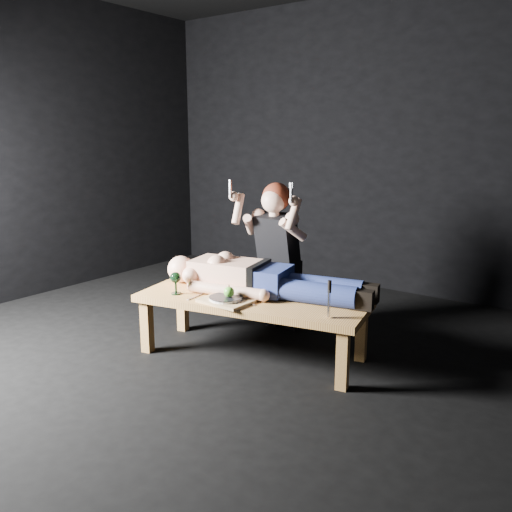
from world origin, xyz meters
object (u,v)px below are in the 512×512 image
object	(u,v)px
serving_tray	(226,301)
carving_knife	(329,299)
table	(252,327)
kneeling_woman	(282,255)
lying_man	(266,276)
goblet	(176,283)

from	to	relation	value
serving_tray	carving_knife	size ratio (longest dim) A/B	1.41
table	kneeling_woman	size ratio (longest dim) A/B	1.31
serving_tray	carving_knife	world-z (taller)	carving_knife
table	serving_tray	bearing A→B (deg)	-123.46
serving_tray	carving_knife	bearing A→B (deg)	10.40
lying_man	goblet	bearing A→B (deg)	-154.16
kneeling_woman	serving_tray	xyz separation A→B (m)	(0.07, -0.82, -0.18)
goblet	kneeling_woman	bearing A→B (deg)	67.81
table	lying_man	size ratio (longest dim) A/B	0.97
table	carving_knife	xyz separation A→B (m)	(0.66, -0.06, 0.35)
table	carving_knife	size ratio (longest dim) A/B	6.70
table	goblet	bearing A→B (deg)	-164.41
lying_man	kneeling_woman	distance (m)	0.50
table	kneeling_woman	xyz separation A→B (m)	(-0.15, 0.62, 0.41)
table	serving_tray	world-z (taller)	serving_tray
lying_man	carving_knife	bearing A→B (deg)	-30.02
kneeling_woman	goblet	bearing A→B (deg)	-113.46
kneeling_woman	carving_knife	world-z (taller)	kneeling_woman
serving_tray	goblet	xyz separation A→B (m)	(-0.43, -0.06, 0.07)
lying_man	serving_tray	bearing A→B (deg)	-118.35
kneeling_woman	carving_knife	size ratio (longest dim) A/B	5.10
serving_tray	table	bearing A→B (deg)	68.40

